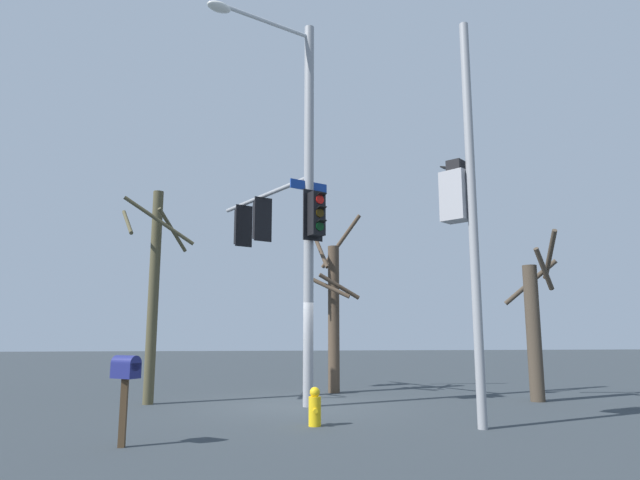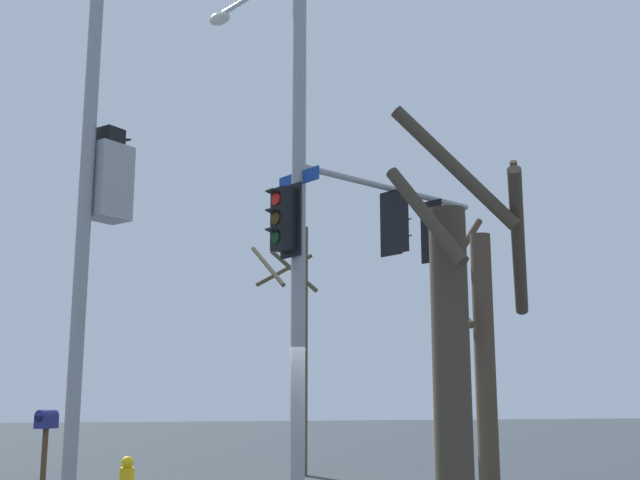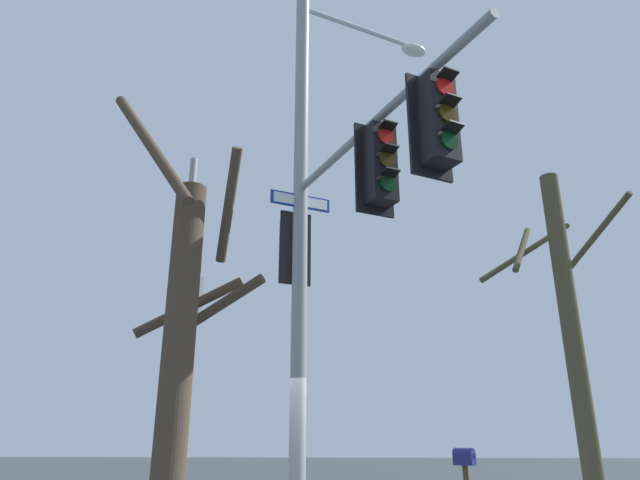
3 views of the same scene
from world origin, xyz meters
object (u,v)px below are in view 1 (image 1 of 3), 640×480
Objects in this scene: mailbox at (126,375)px; bare_tree_across_street at (153,287)px; bare_tree_corner at (535,323)px; fire_hydrant at (315,408)px; bare_tree_behind_pole at (334,310)px.

bare_tree_across_street is (5.18, 0.64, 1.80)m from mailbox.
bare_tree_corner is (-0.43, -10.00, -0.90)m from bare_tree_across_street.
fire_hydrant is 5.83m from bare_tree_across_street.
bare_tree_behind_pole is at bearing -66.56° from bare_tree_across_street.
bare_tree_behind_pole is (7.33, -4.32, 1.34)m from mailbox.
bare_tree_across_street reaches higher than fire_hydrant.
fire_hydrant is 0.13× the size of bare_tree_across_street.
bare_tree_behind_pole is 5.42m from bare_tree_across_street.
bare_tree_corner is at bearing -63.06° from fire_hydrant.
bare_tree_corner is (-2.58, -5.04, -0.44)m from bare_tree_behind_pole.
bare_tree_behind_pole reaches higher than bare_tree_across_street.
bare_tree_behind_pole reaches higher than fire_hydrant.
fire_hydrant is 6.19m from bare_tree_behind_pole.
mailbox reaches higher than fire_hydrant.
mailbox is at bearing 116.83° from fire_hydrant.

